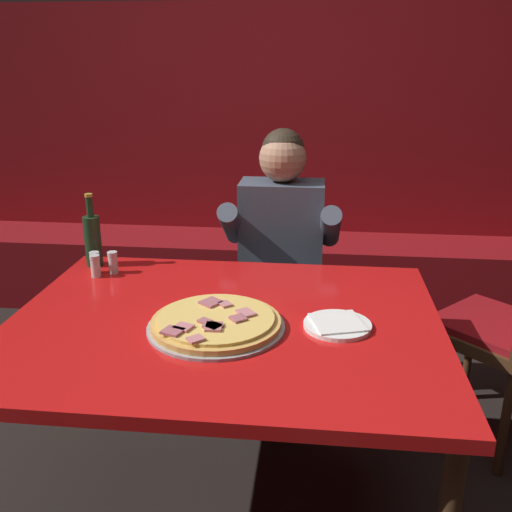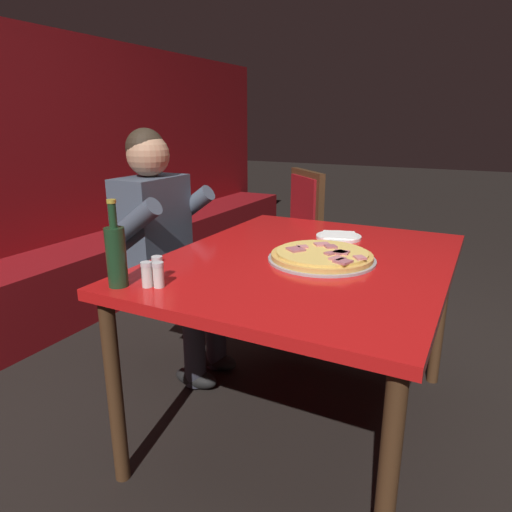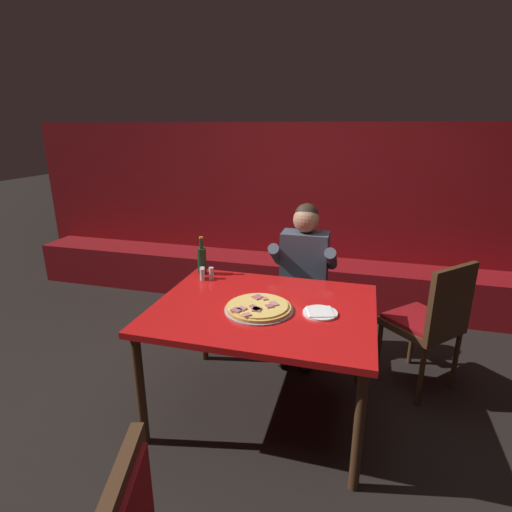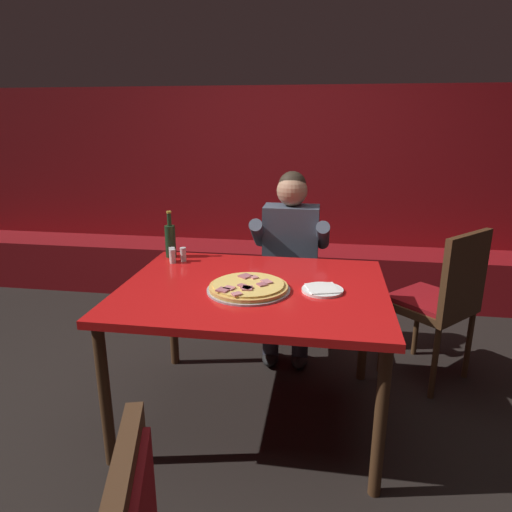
% 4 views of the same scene
% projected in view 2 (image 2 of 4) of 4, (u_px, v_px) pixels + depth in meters
% --- Properties ---
extents(ground_plane, '(24.00, 24.00, 0.00)m').
position_uv_depth(ground_plane, '(302.00, 421.00, 2.07)').
color(ground_plane, black).
extents(booth_bench, '(6.46, 0.48, 0.46)m').
position_uv_depth(booth_bench, '(22.00, 302.00, 2.81)').
color(booth_bench, maroon).
rests_on(booth_bench, ground_plane).
extents(main_dining_table, '(1.37, 1.08, 0.78)m').
position_uv_depth(main_dining_table, '(307.00, 274.00, 1.86)').
color(main_dining_table, '#422816').
rests_on(main_dining_table, ground_plane).
extents(pizza, '(0.42, 0.42, 0.05)m').
position_uv_depth(pizza, '(322.00, 256.00, 1.80)').
color(pizza, '#9E9EA3').
rests_on(pizza, main_dining_table).
extents(plate_white_paper, '(0.21, 0.21, 0.02)m').
position_uv_depth(plate_white_paper, '(339.00, 237.00, 2.14)').
color(plate_white_paper, white).
rests_on(plate_white_paper, main_dining_table).
extents(beer_bottle, '(0.07, 0.07, 0.29)m').
position_uv_depth(beer_bottle, '(116.00, 254.00, 1.50)').
color(beer_bottle, '#19381E').
rests_on(beer_bottle, main_dining_table).
extents(shaker_red_pepper_flakes, '(0.04, 0.04, 0.09)m').
position_uv_depth(shaker_red_pepper_flakes, '(147.00, 276.00, 1.51)').
color(shaker_red_pepper_flakes, silver).
rests_on(shaker_red_pepper_flakes, main_dining_table).
extents(shaker_oregano, '(0.04, 0.04, 0.09)m').
position_uv_depth(shaker_oregano, '(158.00, 269.00, 1.57)').
color(shaker_oregano, silver).
rests_on(shaker_oregano, main_dining_table).
extents(shaker_parmesan, '(0.04, 0.04, 0.09)m').
position_uv_depth(shaker_parmesan, '(159.00, 276.00, 1.51)').
color(shaker_parmesan, silver).
rests_on(shaker_parmesan, main_dining_table).
extents(diner_seated_blue_shirt, '(0.53, 0.53, 1.27)m').
position_uv_depth(diner_seated_blue_shirt, '(167.00, 244.00, 2.32)').
color(diner_seated_blue_shirt, black).
rests_on(diner_seated_blue_shirt, ground_plane).
extents(dining_chair_near_right, '(0.62, 0.62, 0.99)m').
position_uv_depth(dining_chair_near_right, '(289.00, 233.00, 3.06)').
color(dining_chair_near_right, '#422816').
rests_on(dining_chair_near_right, ground_plane).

